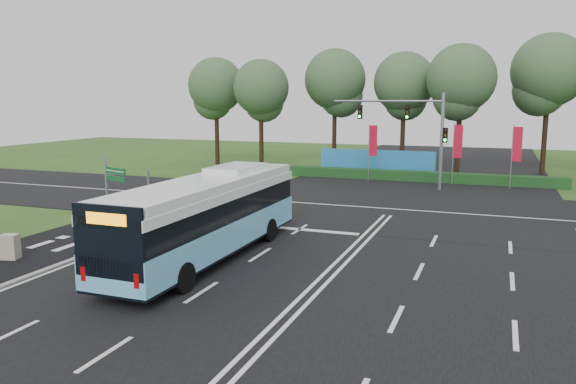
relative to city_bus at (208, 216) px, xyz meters
The scene contains 16 objects.
ground 5.53m from the city_bus, 13.51° to the left, with size 120.00×120.00×0.00m, color #2A511B.
road_main 5.52m from the city_bus, 13.51° to the left, with size 20.00×120.00×0.04m, color black.
road_cross 14.27m from the city_bus, 69.00° to the left, with size 120.00×14.00×0.05m, color black.
bike_path 7.84m from the city_bus, 166.51° to the right, with size 5.00×18.00×0.06m, color black.
kerb_strip 5.61m from the city_bus, 160.49° to the right, with size 0.25×18.00×0.12m, color gray.
city_bus is the anchor object (origin of this frame).
pedestrian_signal 6.10m from the city_bus, 147.20° to the left, with size 0.29×0.40×3.08m.
street_sign 5.83m from the city_bus, 168.41° to the left, with size 1.49×0.58×4.02m.
utility_cabinet 8.21m from the city_bus, 158.37° to the right, with size 0.65×0.54×1.08m, color #ADA08C.
banner_flag_left 24.65m from the city_bus, 86.69° to the left, with size 0.66×0.25×4.59m.
banner_flag_mid 26.11m from the city_bus, 72.33° to the left, with size 0.70×0.09×4.71m.
banner_flag_right 26.76m from the city_bus, 63.11° to the left, with size 0.69×0.09×4.69m.
traffic_light_gantry 22.53m from the city_bus, 76.33° to the left, with size 8.41×0.28×7.00m.
hedge 26.25m from the city_bus, 78.84° to the left, with size 22.00×1.20×0.80m, color #163C18.
blue_hoarding 28.25m from the city_bus, 87.82° to the left, with size 10.00×0.30×2.20m, color #227AB9.
eucalyptus_row 34.47m from the city_bus, 72.65° to the left, with size 53.93×9.16×12.29m.
Camera 1 is at (5.87, -21.02, 6.50)m, focal length 35.00 mm.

